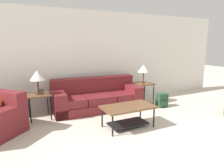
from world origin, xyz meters
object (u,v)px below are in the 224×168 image
coffee_table (128,112)px  side_table_right (143,85)px  couch (97,98)px  table_lamp_right (144,69)px  backpack (162,100)px  side_table_left (39,97)px  table_lamp_left (37,76)px

coffee_table → side_table_right: bearing=45.5°
couch → table_lamp_right: bearing=-1.5°
table_lamp_right → backpack: (0.23, -0.58, -0.82)m
coffee_table → side_table_left: bearing=139.6°
couch → side_table_right: couch is taller
coffee_table → side_table_right: size_ratio=1.84×
side_table_right → table_lamp_left: 2.93m
coffee_table → backpack: bearing=26.1°
couch → coffee_table: bearing=-84.8°
side_table_right → table_lamp_left: bearing=180.0°
side_table_right → backpack: bearing=-68.3°
coffee_table → table_lamp_right: table_lamp_right is taller
table_lamp_left → table_lamp_right: 2.89m
side_table_right → backpack: size_ratio=1.58×
backpack → couch: bearing=159.6°
coffee_table → side_table_left: (-1.57, 1.34, 0.19)m
side_table_left → coffee_table: bearing=-40.4°
couch → side_table_left: (-1.45, -0.04, 0.23)m
coffee_table → side_table_right: 1.89m
coffee_table → table_lamp_left: table_lamp_left is taller
table_lamp_left → table_lamp_right: (2.89, 0.00, 0.00)m
coffee_table → backpack: coffee_table is taller
coffee_table → backpack: (1.55, 0.76, -0.16)m
backpack → table_lamp_right: bearing=111.7°
couch → side_table_right: (1.44, -0.04, 0.23)m
table_lamp_left → table_lamp_right: bearing=0.0°
side_table_left → table_lamp_right: 2.93m
coffee_table → table_lamp_right: size_ratio=1.99×
coffee_table → couch: bearing=95.2°
table_lamp_left → table_lamp_right: size_ratio=1.00×
couch → coffee_table: (0.13, -1.38, 0.04)m
coffee_table → backpack: 1.73m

